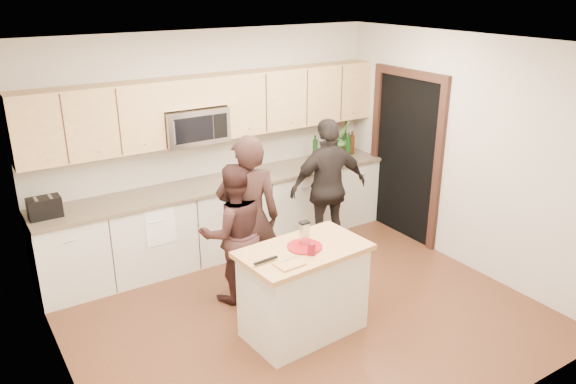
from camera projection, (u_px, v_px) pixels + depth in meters
floor at (301, 311)px, 5.83m from camera, size 4.50×4.50×0.00m
room_shell at (302, 152)px, 5.22m from camera, size 4.52×4.02×2.71m
back_cabinetry at (226, 216)px, 6.99m from camera, size 4.50×0.66×0.94m
upper_cabinetry at (218, 105)px, 6.64m from camera, size 4.50×0.33×0.75m
microwave at (193, 125)px, 6.50m from camera, size 0.76×0.41×0.40m
doorway at (406, 151)px, 7.25m from camera, size 0.06×1.25×2.20m
framed_picture at (338, 127)px, 7.92m from camera, size 0.30×0.03×0.38m
dish_towel at (156, 212)px, 6.25m from camera, size 0.34×0.60×0.48m
island at (304, 290)px, 5.35m from camera, size 1.25×0.78×0.90m
red_plate at (305, 247)px, 5.21m from camera, size 0.33×0.33×0.02m
box_grater at (304, 232)px, 5.22m from camera, size 0.09×0.07×0.22m
drink_glass at (312, 249)px, 5.05m from camera, size 0.08×0.08×0.11m
cutting_board at (289, 264)px, 4.88m from camera, size 0.25×0.20×0.02m
tongs at (266, 260)px, 4.91m from camera, size 0.24×0.04×0.02m
knife at (291, 259)px, 4.95m from camera, size 0.20×0.04×0.01m
toaster at (45, 207)px, 5.74m from camera, size 0.32×0.20×0.21m
bottle_cluster at (339, 145)px, 7.64m from camera, size 0.69×0.30×0.38m
orchid at (341, 139)px, 7.68m from camera, size 0.32×0.27×0.51m
woman_left at (248, 218)px, 5.85m from camera, size 0.78×0.67×1.80m
woman_center at (234, 233)px, 5.83m from camera, size 0.84×0.71×1.52m
woman_right at (328, 187)px, 6.84m from camera, size 1.06×0.58×1.71m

